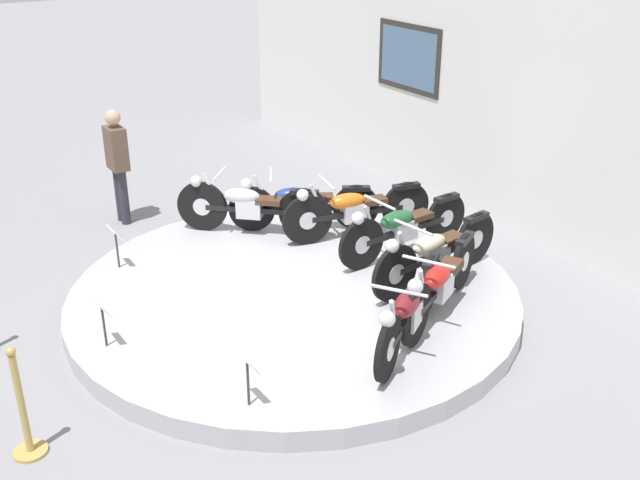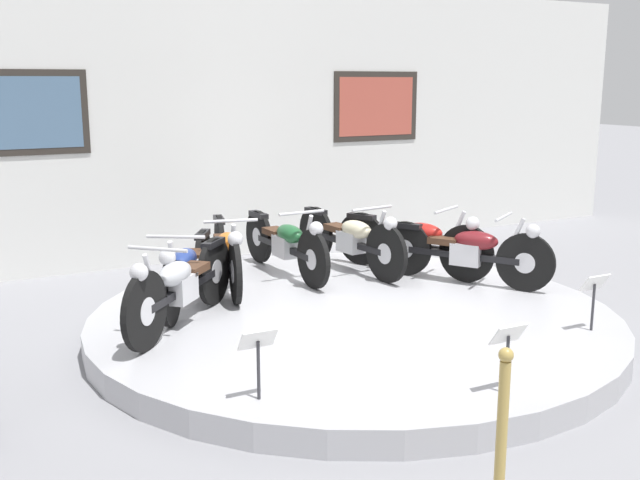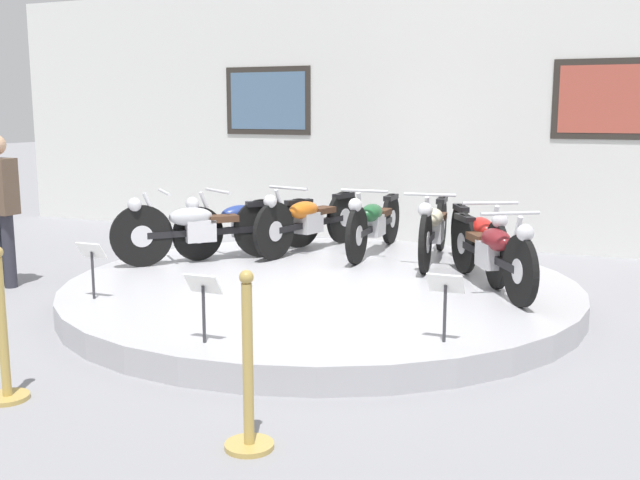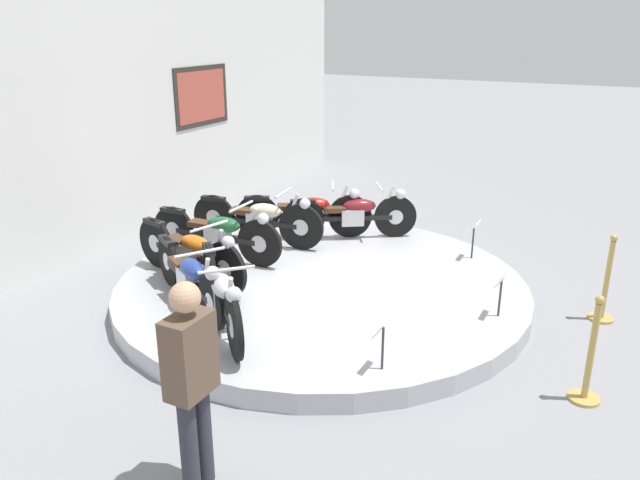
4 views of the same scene
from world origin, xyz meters
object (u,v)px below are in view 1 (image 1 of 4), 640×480
Objects in this scene: motorcycle_silver at (250,205)px; info_placard_front_left at (116,239)px; motorcycle_maroon at (409,310)px; visitor_standing at (118,160)px; stanchion_post_right_of_entry at (24,419)px; motorcycle_orange at (355,209)px; info_placard_front_right at (247,369)px; motorcycle_green at (403,226)px; motorcycle_red at (440,282)px; info_placard_front_centre at (102,313)px; motorcycle_blue at (301,203)px; motorcycle_cream at (435,251)px.

motorcycle_silver reaches higher than info_placard_front_left.
motorcycle_maroon is 5.08m from visitor_standing.
stanchion_post_right_of_entry is (2.49, -1.68, -0.24)m from info_placard_front_left.
info_placard_front_right is at bearing -50.29° from motorcycle_orange.
info_placard_front_right is (1.58, -2.98, -0.01)m from motorcycle_green.
motorcycle_silver is at bearing -168.17° from motorcycle_red.
info_placard_front_centre is (1.59, -0.70, 0.00)m from info_placard_front_left.
visitor_standing is (-2.04, -1.68, 0.33)m from motorcycle_blue.
motorcycle_orange reaches higher than motorcycle_maroon.
motorcycle_maroon is (0.83, -1.06, -0.01)m from motorcycle_cream.
motorcycle_green is 1.93× the size of stanchion_post_right_of_entry.
motorcycle_red is (2.92, 0.61, -0.01)m from motorcycle_silver.
motorcycle_silver is at bearing 179.87° from motorcycle_maroon.
motorcycle_red is (2.09, -0.44, -0.01)m from motorcycle_orange.
info_placard_front_left is (0.00, -1.77, -0.03)m from motorcycle_silver.
motorcycle_blue is 3.32× the size of info_placard_front_left.
motorcycle_blue reaches higher than info_placard_front_right.
info_placard_front_right is at bearing 23.87° from info_placard_front_centre.
info_placard_front_centre is (-0.00, -3.68, -0.01)m from motorcycle_green.
info_placard_front_centre is 0.32× the size of visitor_standing.
visitor_standing is (-4.96, -1.06, 0.32)m from motorcycle_maroon.
motorcycle_maroon is at bearing 12.02° from visitor_standing.
motorcycle_green is 1.18× the size of motorcycle_maroon.
motorcycle_cream is at bearing -12.02° from motorcycle_green.
motorcycle_orange is 2.57m from motorcycle_maroon.
motorcycle_orange is 0.98× the size of motorcycle_cream.
stanchion_post_right_of_entry is (-0.68, -3.44, -0.25)m from motorcycle_maroon.
motorcycle_silver is 0.92× the size of visitor_standing.
motorcycle_orange is at bearing 110.20° from stanchion_post_right_of_entry.
motorcycle_silver reaches higher than motorcycle_cream.
motorcycle_green reaches higher than info_placard_front_right.
motorcycle_orange is 3.82× the size of info_placard_front_centre.
motorcycle_blue is at bearing 84.00° from info_placard_front_left.
motorcycle_orange is 1.91× the size of stanchion_post_right_of_entry.
motorcycle_cream is 3.88× the size of info_placard_front_centre.
visitor_standing reaches higher than stanchion_post_right_of_entry.
motorcycle_blue is 0.73m from motorcycle_orange.
motorcycle_cream reaches higher than motorcycle_blue.
visitor_standing is 1.58× the size of stanchion_post_right_of_entry.
info_placard_front_left is at bearing -96.00° from motorcycle_blue.
info_placard_front_right is (3.18, -1.77, -0.03)m from motorcycle_silver.
motorcycle_orange is (0.83, 1.05, -0.01)m from motorcycle_silver.
motorcycle_green is at bearing 142.38° from motorcycle_maroon.
info_placard_front_left is 1.00× the size of info_placard_front_right.
motorcycle_green is 3.87× the size of info_placard_front_centre.
info_placard_front_centre is 1.35m from stanchion_post_right_of_entry.
motorcycle_silver is at bearing -142.68° from motorcycle_green.
motorcycle_cream is 2.94m from info_placard_front_right.
motorcycle_orange is at bearing 73.62° from info_placard_front_left.
motorcycle_blue is 1.01× the size of motorcycle_maroon.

